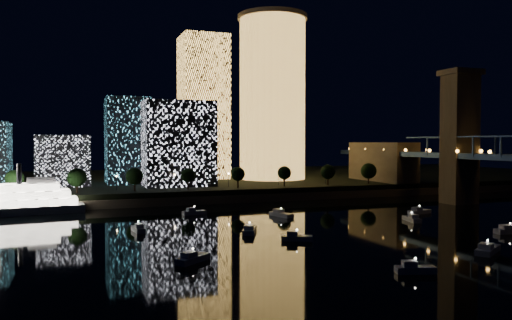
# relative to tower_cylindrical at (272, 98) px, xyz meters

# --- Properties ---
(ground) EXTENTS (520.00, 520.00, 0.00)m
(ground) POSITION_rel_tower_cylindrical_xyz_m (-20.82, -128.30, -45.01)
(ground) COLOR black
(ground) RESTS_ON ground
(far_bank) EXTENTS (420.00, 160.00, 5.00)m
(far_bank) POSITION_rel_tower_cylindrical_xyz_m (-20.82, 31.70, -42.51)
(far_bank) COLOR black
(far_bank) RESTS_ON ground
(seawall) EXTENTS (420.00, 6.00, 3.00)m
(seawall) POSITION_rel_tower_cylindrical_xyz_m (-20.82, -46.30, -43.51)
(seawall) COLOR #6B5E4C
(seawall) RESTS_ON ground
(tower_cylindrical) EXTENTS (34.00, 34.00, 79.77)m
(tower_cylindrical) POSITION_rel_tower_cylindrical_xyz_m (0.00, 0.00, 0.00)
(tower_cylindrical) COLOR #FFB951
(tower_cylindrical) RESTS_ON far_bank
(tower_rectangular) EXTENTS (22.34, 22.34, 71.10)m
(tower_rectangular) POSITION_rel_tower_cylindrical_xyz_m (-30.44, 17.23, -4.46)
(tower_rectangular) COLOR #FFB951
(tower_rectangular) RESTS_ON far_bank
(midrise_blocks) EXTENTS (96.94, 43.80, 37.53)m
(midrise_blocks) POSITION_rel_tower_cylindrical_xyz_m (-74.67, -11.19, -23.89)
(midrise_blocks) COLOR white
(midrise_blocks) RESTS_ON far_bank
(motorboats) EXTENTS (94.97, 87.28, 2.78)m
(motorboats) POSITION_rel_tower_cylindrical_xyz_m (-29.47, -114.63, -44.20)
(motorboats) COLOR silver
(motorboats) RESTS_ON ground
(esplanade_trees) EXTENTS (165.97, 6.84, 8.92)m
(esplanade_trees) POSITION_rel_tower_cylindrical_xyz_m (-47.16, -40.30, -34.54)
(esplanade_trees) COLOR black
(esplanade_trees) RESTS_ON far_bank
(street_lamps) EXTENTS (132.70, 0.70, 5.65)m
(street_lamps) POSITION_rel_tower_cylindrical_xyz_m (-54.82, -34.30, -35.99)
(street_lamps) COLOR black
(street_lamps) RESTS_ON far_bank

